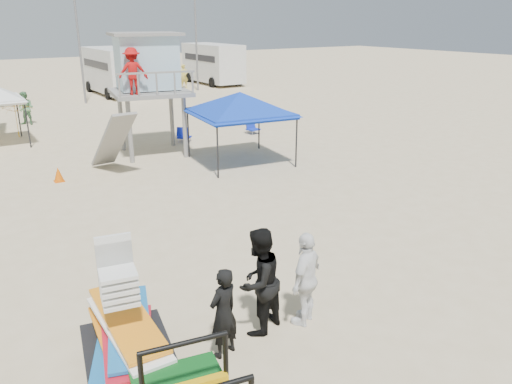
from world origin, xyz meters
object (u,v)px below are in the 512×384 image
lifeguard_tower (145,67)px  man_left (223,313)px  canopy_blue (240,96)px  surf_trailer (125,331)px

lifeguard_tower → man_left: bearing=-107.2°
man_left → canopy_blue: size_ratio=0.43×
canopy_blue → man_left: bearing=-123.1°
surf_trailer → lifeguard_tower: bearing=66.4°
surf_trailer → canopy_blue: (7.92, 9.51, 1.69)m
man_left → lifeguard_tower: size_ratio=0.34×
surf_trailer → canopy_blue: bearing=50.2°
surf_trailer → lifeguard_tower: 14.07m
surf_trailer → man_left: (1.52, -0.30, -0.07)m
lifeguard_tower → canopy_blue: (2.39, -3.16, -0.92)m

